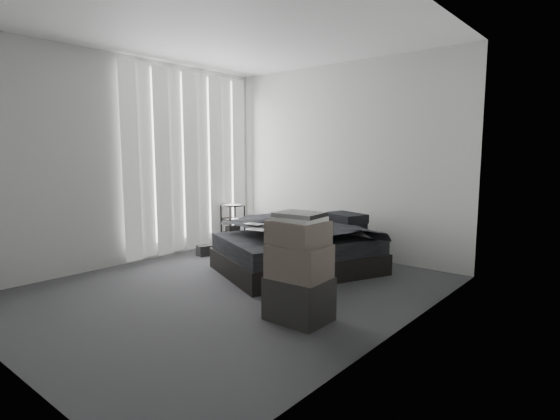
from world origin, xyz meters
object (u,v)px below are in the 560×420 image
Objects in this scene: box_lower at (299,299)px; laptop at (315,221)px; side_stand at (233,225)px; bed at (298,261)px.

laptop is at bearing 119.49° from box_lower.
side_stand is 3.14m from box_lower.
side_stand is at bearing 146.17° from box_lower.
bed is 2.84× the size of side_stand.
box_lower reaches higher than bed.
side_stand is (-1.97, 0.61, -0.33)m from laptop.
bed is at bearing -154.50° from laptop.
laptop is (0.31, -0.09, 0.52)m from bed.
laptop is 2.08m from side_stand.
side_stand reaches higher than box_lower.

